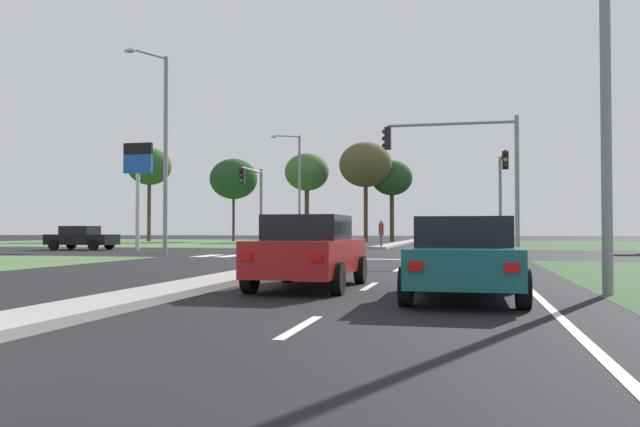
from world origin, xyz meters
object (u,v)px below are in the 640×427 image
object	(u,v)px
car_beige_third	(467,242)
pedestrian_at_median	(381,230)
treeline_near	(149,167)
treeline_fifth	(392,178)
traffic_signal_near_right	(466,160)
fuel_price_totem	(138,172)
traffic_signal_far_left	(254,193)
treeline_second	(234,179)
street_lamp_second	(162,144)
car_red_fourth	(309,251)
traffic_signal_far_right	(502,182)
treeline_fourth	(366,165)
car_black_second	(81,238)
car_teal_near	(464,257)
treeline_third	(307,173)
street_lamp_third	(297,183)

from	to	relation	value
car_beige_third	pedestrian_at_median	xyz separation A→B (m)	(-5.46, 18.86, 0.40)
treeline_near	treeline_fifth	size ratio (longest dim) A/B	1.20
traffic_signal_near_right	fuel_price_totem	xyz separation A→B (m)	(-19.08, 7.67, 0.59)
traffic_signal_far_left	treeline_second	size ratio (longest dim) A/B	0.59
street_lamp_second	car_red_fourth	bearing A→B (deg)	-53.48
traffic_signal_far_right	fuel_price_totem	distance (m)	21.38
treeline_second	treeline_fourth	xyz separation A→B (m)	(14.47, -0.53, 1.15)
street_lamp_second	fuel_price_totem	bearing A→B (deg)	125.64
car_black_second	traffic_signal_far_right	distance (m)	25.56
street_lamp_second	treeline_fifth	world-z (taller)	street_lamp_second
traffic_signal_near_right	street_lamp_second	distance (m)	13.91
traffic_signal_near_right	fuel_price_totem	world-z (taller)	fuel_price_totem
car_black_second	traffic_signal_near_right	size ratio (longest dim) A/B	0.72
traffic_signal_far_left	traffic_signal_far_right	world-z (taller)	traffic_signal_far_right
treeline_second	treeline_fifth	size ratio (longest dim) A/B	1.05
car_black_second	car_beige_third	world-z (taller)	car_beige_third
car_red_fourth	treeline_near	world-z (taller)	treeline_near
pedestrian_at_median	treeline_fourth	size ratio (longest dim) A/B	0.17
street_lamp_second	treeline_fourth	world-z (taller)	treeline_fourth
car_teal_near	pedestrian_at_median	distance (m)	30.74
car_black_second	treeline_near	world-z (taller)	treeline_near
treeline_third	treeline_fifth	distance (m)	8.92
street_lamp_third	treeline_near	distance (m)	22.64
pedestrian_at_median	treeline_near	world-z (taller)	treeline_near
treeline_third	treeline_fourth	distance (m)	6.39
street_lamp_third	traffic_signal_far_left	bearing A→B (deg)	-86.69
car_beige_third	car_red_fourth	distance (m)	10.49
traffic_signal_near_right	pedestrian_at_median	world-z (taller)	traffic_signal_near_right
car_beige_third	treeline_third	distance (m)	45.77
traffic_signal_near_right	street_lamp_second	world-z (taller)	street_lamp_second
car_red_fourth	traffic_signal_near_right	bearing A→B (deg)	76.74
car_black_second	treeline_second	size ratio (longest dim) A/B	0.48
car_beige_third	street_lamp_second	xyz separation A→B (m)	(-13.86, 4.33, 4.46)
street_lamp_second	street_lamp_third	xyz separation A→B (m)	(-0.12, 24.96, -0.08)
car_black_second	pedestrian_at_median	distance (m)	18.94
car_beige_third	fuel_price_totem	size ratio (longest dim) A/B	0.68
treeline_second	treeline_fifth	distance (m)	16.99
treeline_near	treeline_fifth	bearing A→B (deg)	6.89
street_lamp_third	street_lamp_second	bearing A→B (deg)	-89.74
car_black_second	traffic_signal_near_right	bearing A→B (deg)	70.41
traffic_signal_far_left	treeline_fourth	size ratio (longest dim) A/B	0.51
fuel_price_totem	treeline_near	bearing A→B (deg)	116.54
car_black_second	treeline_second	bearing A→B (deg)	-177.55
treeline_second	street_lamp_second	bearing A→B (deg)	-74.36
traffic_signal_near_right	car_black_second	bearing A→B (deg)	160.41
fuel_price_totem	treeline_third	xyz separation A→B (m)	(2.74, 30.67, 2.55)
street_lamp_third	treeline_fifth	distance (m)	15.73
treeline_fourth	treeline_fifth	world-z (taller)	treeline_fourth
car_red_fourth	street_lamp_third	bearing A→B (deg)	105.25
traffic_signal_far_right	fuel_price_totem	bearing A→B (deg)	-170.76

